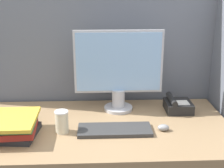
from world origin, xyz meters
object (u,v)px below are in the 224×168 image
(keyboard, at_px, (115,130))
(book_stack, at_px, (14,127))
(mouse, at_px, (163,128))
(coffee_cup, at_px, (62,122))
(desk_telephone, at_px, (177,105))
(monitor, at_px, (119,71))

(keyboard, bearing_deg, book_stack, -176.78)
(mouse, distance_m, coffee_cup, 0.56)
(desk_telephone, bearing_deg, coffee_cup, -159.42)
(book_stack, bearing_deg, monitor, 30.55)
(monitor, distance_m, desk_telephone, 0.43)
(monitor, height_order, keyboard, monitor)
(monitor, distance_m, book_stack, 0.69)
(coffee_cup, bearing_deg, book_stack, -171.65)
(mouse, xyz_separation_m, book_stack, (-0.80, -0.03, 0.04))
(keyboard, height_order, book_stack, book_stack)
(book_stack, height_order, desk_telephone, book_stack)
(book_stack, bearing_deg, coffee_cup, 8.35)
(monitor, bearing_deg, mouse, -53.22)
(mouse, bearing_deg, book_stack, -177.81)
(keyboard, relative_size, coffee_cup, 3.25)
(keyboard, distance_m, mouse, 0.27)
(keyboard, height_order, desk_telephone, desk_telephone)
(mouse, height_order, book_stack, book_stack)
(book_stack, bearing_deg, keyboard, 3.22)
(mouse, height_order, coffee_cup, coffee_cup)
(keyboard, relative_size, book_stack, 1.34)
(monitor, distance_m, mouse, 0.45)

